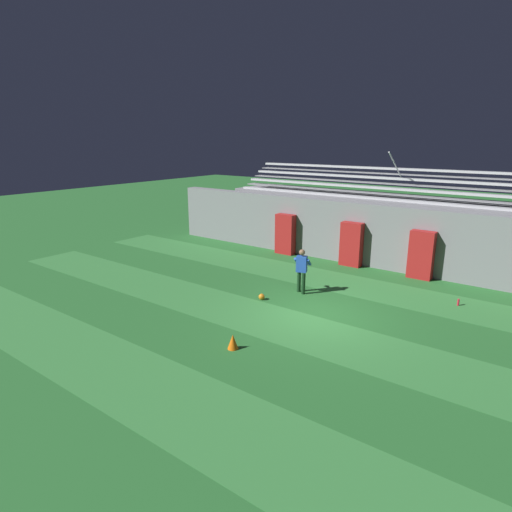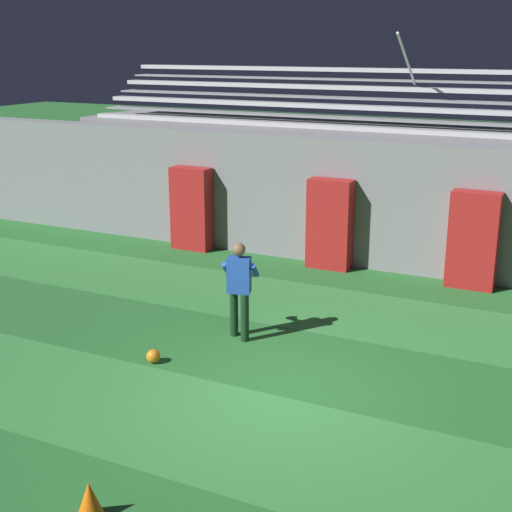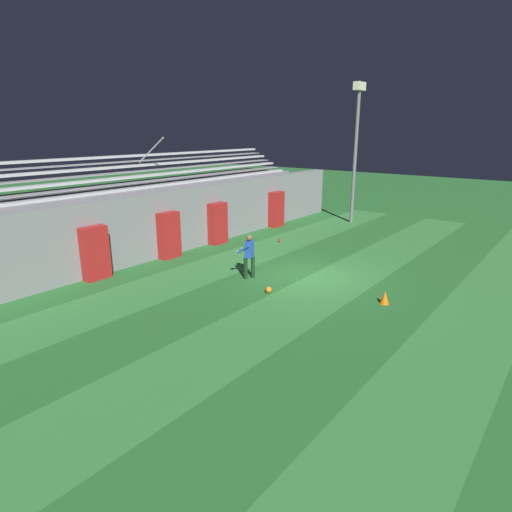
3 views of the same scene
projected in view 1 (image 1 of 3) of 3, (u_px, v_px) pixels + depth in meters
ground_plane at (316, 316)px, 13.92m from camera, size 80.00×80.00×0.00m
turf_stripe_near at (182, 404)px, 9.27m from camera, size 28.00×2.37×0.01m
turf_stripe_mid at (296, 329)px, 12.95m from camera, size 28.00×2.37×0.01m
turf_stripe_far at (360, 287)px, 16.63m from camera, size 28.00×2.37×0.01m
back_wall at (390, 238)px, 18.58m from camera, size 24.00×0.60×2.80m
padding_pillar_gate_left at (351, 244)px, 19.14m from camera, size 0.97×0.44×1.98m
padding_pillar_gate_right at (421, 255)px, 17.39m from camera, size 0.97×0.44×1.98m
padding_pillar_far_left at (285, 234)px, 21.16m from camera, size 0.97×0.44×1.98m
bleacher_stand at (405, 228)px, 20.10m from camera, size 18.00×3.35×5.03m
goalkeeper at (302, 268)px, 15.74m from camera, size 0.68×0.63×1.67m
soccer_ball at (262, 297)px, 15.26m from camera, size 0.22×0.22×0.22m
traffic_cone at (233, 342)px, 11.67m from camera, size 0.30×0.30×0.42m
water_bottle at (458, 302)px, 14.72m from camera, size 0.07×0.07×0.24m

